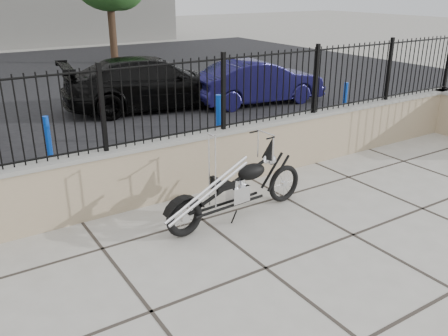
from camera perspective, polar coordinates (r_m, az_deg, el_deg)
ground_plane at (r=5.84m, az=5.05°, el=-11.91°), size 90.00×90.00×0.00m
parking_lot at (r=16.91m, az=-22.03°, el=8.80°), size 30.00×30.00×0.00m
retaining_wall at (r=7.53m, az=-6.49°, el=0.00°), size 14.00×0.36×0.96m
iron_fence at (r=7.21m, az=-6.85°, el=8.03°), size 14.00×0.08×1.20m
chopper_motorcycle at (r=6.67m, az=1.40°, el=-0.78°), size 2.31×0.57×1.37m
car_black at (r=13.22m, az=-8.55°, el=10.10°), size 5.04×2.66×1.39m
car_blue at (r=13.67m, az=4.14°, el=10.30°), size 3.88×1.79×1.23m
bollard_a at (r=9.61m, az=-20.38°, el=3.28°), size 0.11×0.11×0.89m
bollard_b at (r=10.07m, az=-0.62°, el=5.88°), size 0.16×0.16×1.05m
bollard_c at (r=12.77m, az=14.35°, el=8.05°), size 0.13×0.13×0.85m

